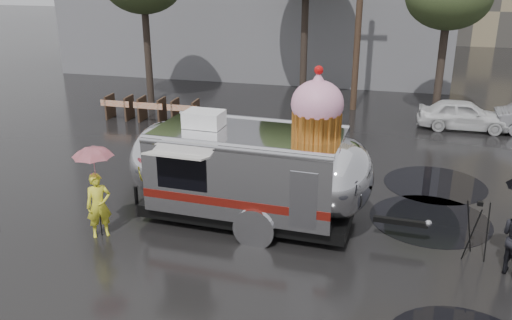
# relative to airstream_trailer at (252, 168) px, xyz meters

# --- Properties ---
(ground) EXTENTS (120.00, 120.00, 0.00)m
(ground) POSITION_rel_airstream_trailer_xyz_m (-0.88, -2.07, -1.50)
(ground) COLOR black
(ground) RESTS_ON ground
(puddles) EXTENTS (15.23, 10.72, 0.01)m
(puddles) POSITION_rel_airstream_trailer_xyz_m (1.49, -0.47, -1.49)
(puddles) COLOR black
(puddles) RESTS_ON ground
(utility_pole) EXTENTS (1.60, 0.28, 9.00)m
(utility_pole) POSITION_rel_airstream_trailer_xyz_m (1.62, 11.93, 3.12)
(utility_pole) COLOR #473323
(utility_pole) RESTS_ON ground
(barricade_row) EXTENTS (4.30, 0.80, 1.00)m
(barricade_row) POSITION_rel_airstream_trailer_xyz_m (-6.43, 7.89, -0.97)
(barricade_row) COLOR #473323
(barricade_row) RESTS_ON ground
(airstream_trailer) EXTENTS (7.91, 3.12, 4.26)m
(airstream_trailer) POSITION_rel_airstream_trailer_xyz_m (0.00, 0.00, 0.00)
(airstream_trailer) COLOR silver
(airstream_trailer) RESTS_ON ground
(person_left) EXTENTS (0.71, 0.67, 1.64)m
(person_left) POSITION_rel_airstream_trailer_xyz_m (-3.42, -1.71, -0.67)
(person_left) COLOR yellow
(person_left) RESTS_ON ground
(umbrella_pink) EXTENTS (1.19, 1.19, 2.36)m
(umbrella_pink) POSITION_rel_airstream_trailer_xyz_m (-3.42, -1.71, 0.46)
(umbrella_pink) COLOR pink
(umbrella_pink) RESTS_ON ground
(tripod) EXTENTS (0.52, 0.59, 1.42)m
(tripod) POSITION_rel_airstream_trailer_xyz_m (5.38, -0.54, -0.67)
(tripod) COLOR black
(tripod) RESTS_ON ground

